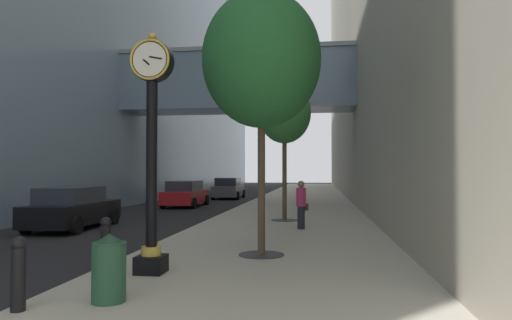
# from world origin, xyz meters

# --- Properties ---
(ground_plane) EXTENTS (110.00, 110.00, 0.00)m
(ground_plane) POSITION_xyz_m (0.00, 27.00, 0.00)
(ground_plane) COLOR black
(ground_plane) RESTS_ON ground
(sidewalk_right) EXTENTS (6.71, 80.00, 0.14)m
(sidewalk_right) POSITION_xyz_m (3.35, 30.00, 0.07)
(sidewalk_right) COLOR #ADA593
(sidewalk_right) RESTS_ON ground
(street_clock) EXTENTS (0.84, 0.55, 4.80)m
(street_clock) POSITION_xyz_m (1.26, 5.71, 2.78)
(street_clock) COLOR black
(street_clock) RESTS_ON sidewalk_right
(bollard_nearest) EXTENTS (0.22, 0.22, 1.08)m
(bollard_nearest) POSITION_xyz_m (0.24, 3.09, 0.71)
(bollard_nearest) COLOR black
(bollard_nearest) RESTS_ON sidewalk_right
(bollard_second) EXTENTS (0.22, 0.22, 1.08)m
(bollard_second) POSITION_xyz_m (0.24, 5.85, 0.71)
(bollard_second) COLOR black
(bollard_second) RESTS_ON sidewalk_right
(bollard_third) EXTENTS (0.22, 0.22, 1.08)m
(bollard_third) POSITION_xyz_m (0.24, 8.61, 0.71)
(bollard_third) COLOR black
(bollard_third) RESTS_ON sidewalk_right
(street_tree_near) EXTENTS (2.89, 2.89, 6.40)m
(street_tree_near) POSITION_xyz_m (3.19, 7.94, 4.86)
(street_tree_near) COLOR #333335
(street_tree_near) RESTS_ON sidewalk_right
(street_tree_mid_near) EXTENTS (2.17, 2.17, 5.66)m
(street_tree_mid_near) POSITION_xyz_m (3.19, 15.73, 4.52)
(street_tree_mid_near) COLOR #333335
(street_tree_mid_near) RESTS_ON sidewalk_right
(trash_bin) EXTENTS (0.53, 0.53, 1.05)m
(trash_bin) POSITION_xyz_m (1.33, 3.71, 0.68)
(trash_bin) COLOR #234C33
(trash_bin) RESTS_ON sidewalk_right
(pedestrian_walking) EXTENTS (0.49, 0.52, 1.68)m
(pedestrian_walking) POSITION_xyz_m (3.97, 13.06, 1.03)
(pedestrian_walking) COLOR #23232D
(pedestrian_walking) RESTS_ON sidewalk_right
(car_grey_near) EXTENTS (2.11, 4.22, 1.63)m
(car_grey_near) POSITION_xyz_m (-2.36, 32.14, 0.79)
(car_grey_near) COLOR slate
(car_grey_near) RESTS_ON ground
(car_red_mid) EXTENTS (2.09, 4.60, 1.57)m
(car_red_mid) POSITION_xyz_m (-3.41, 23.96, 0.77)
(car_red_mid) COLOR #AD191E
(car_red_mid) RESTS_ON ground
(car_black_far) EXTENTS (2.15, 4.67, 1.57)m
(car_black_far) POSITION_xyz_m (-4.54, 13.05, 0.77)
(car_black_far) COLOR black
(car_black_far) RESTS_ON ground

